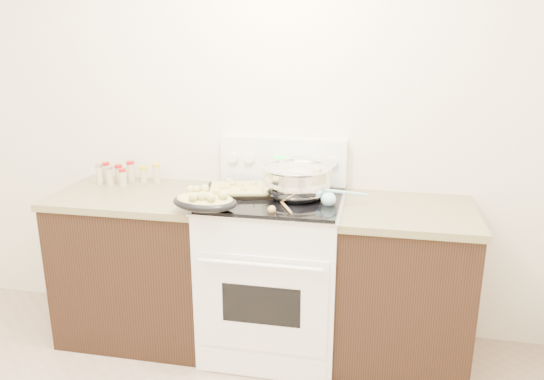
# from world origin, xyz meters

# --- Properties ---
(room_shell) EXTENTS (4.10, 3.60, 2.75)m
(room_shell) POSITION_xyz_m (0.00, 0.00, 1.70)
(room_shell) COLOR white
(room_shell) RESTS_ON ground
(counter_left) EXTENTS (0.93, 0.67, 0.92)m
(counter_left) POSITION_xyz_m (-0.48, 1.43, 0.46)
(counter_left) COLOR black
(counter_left) RESTS_ON ground
(counter_right) EXTENTS (0.73, 0.67, 0.92)m
(counter_right) POSITION_xyz_m (1.08, 1.43, 0.46)
(counter_right) COLOR black
(counter_right) RESTS_ON ground
(kitchen_range) EXTENTS (0.78, 0.73, 1.22)m
(kitchen_range) POSITION_xyz_m (0.35, 1.42, 0.49)
(kitchen_range) COLOR white
(kitchen_range) RESTS_ON ground
(mixing_bowl) EXTENTS (0.44, 0.44, 0.23)m
(mixing_bowl) POSITION_xyz_m (0.47, 1.46, 1.03)
(mixing_bowl) COLOR silver
(mixing_bowl) RESTS_ON kitchen_range
(roasting_pan) EXTENTS (0.39, 0.30, 0.12)m
(roasting_pan) POSITION_xyz_m (0.04, 1.14, 0.99)
(roasting_pan) COLOR black
(roasting_pan) RESTS_ON kitchen_range
(baking_sheet) EXTENTS (0.50, 0.40, 0.06)m
(baking_sheet) POSITION_xyz_m (0.17, 1.48, 0.96)
(baking_sheet) COLOR black
(baking_sheet) RESTS_ON kitchen_range
(wooden_spoon) EXTENTS (0.13, 0.24, 0.04)m
(wooden_spoon) POSITION_xyz_m (0.41, 1.21, 0.95)
(wooden_spoon) COLOR tan
(wooden_spoon) RESTS_ON kitchen_range
(blue_ladle) EXTENTS (0.25, 0.17, 0.10)m
(blue_ladle) POSITION_xyz_m (0.67, 1.36, 0.98)
(blue_ladle) COLOR #9CD7E8
(blue_ladle) RESTS_ON kitchen_range
(spice_jars) EXTENTS (0.39, 0.15, 0.13)m
(spice_jars) POSITION_xyz_m (-0.64, 1.60, 0.98)
(spice_jars) COLOR #BFB28C
(spice_jars) RESTS_ON counter_left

